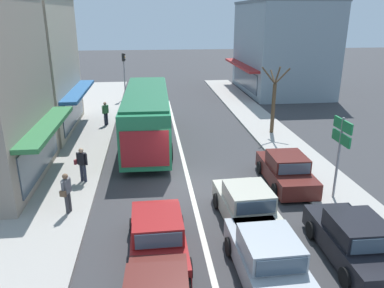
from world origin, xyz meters
TOP-DOWN VIEW (x-y plane):
  - ground_plane at (0.00, 0.00)m, footprint 140.00×140.00m
  - lane_centre_line at (0.00, 4.00)m, footprint 0.20×28.00m
  - sidewalk_left at (-6.80, 6.00)m, footprint 5.20×44.00m
  - kerb_right at (6.20, 6.00)m, footprint 2.80×44.00m
  - shopfront_mid_block at (-10.18, 9.54)m, footprint 7.91×8.16m
  - building_right_far at (11.48, 21.28)m, footprint 8.28×11.26m
  - city_bus at (-1.89, 6.40)m, footprint 2.91×10.91m
  - sedan_queue_gap_filler at (-1.60, -4.95)m, footprint 1.94×4.22m
  - sedan_adjacent_lane_lead at (1.59, -6.54)m, footprint 1.96×4.23m
  - sedan_behind_bus_near at (1.78, -3.35)m, footprint 2.05×4.28m
  - parked_sedan_kerb_front at (4.61, -5.93)m, footprint 1.96×4.23m
  - parked_sedan_kerb_second at (4.42, -0.22)m, footprint 1.97×4.24m
  - traffic_light_downstreet at (-3.87, 18.89)m, footprint 0.33×0.24m
  - directional_road_sign at (5.93, -1.94)m, footprint 0.10×1.40m
  - street_tree_right at (6.21, 7.30)m, footprint 1.87×1.78m
  - pedestrian_with_handbag_near at (-4.87, 0.85)m, footprint 0.64×0.43m
  - pedestrian_browsing_midblock at (-4.76, 10.23)m, footprint 0.41×0.45m
  - pedestrian_far_walker at (-4.99, -2.03)m, footprint 0.37×0.66m

SIDE VIEW (x-z plane):
  - ground_plane at x=0.00m, z-range 0.00..0.00m
  - lane_centre_line at x=0.00m, z-range 0.00..0.01m
  - kerb_right at x=6.20m, z-range 0.00..0.12m
  - sidewalk_left at x=-6.80m, z-range 0.00..0.14m
  - sedan_queue_gap_filler at x=-1.60m, z-range -0.07..1.40m
  - sedan_adjacent_lane_lead at x=1.59m, z-range -0.07..1.40m
  - sedan_behind_bus_near at x=1.78m, z-range -0.07..1.40m
  - parked_sedan_kerb_front at x=4.61m, z-range -0.07..1.40m
  - parked_sedan_kerb_second at x=4.42m, z-range -0.07..1.40m
  - pedestrian_browsing_midblock at x=-4.76m, z-range 0.25..1.88m
  - pedestrian_with_handbag_near at x=-4.87m, z-range 0.25..1.88m
  - pedestrian_far_walker at x=-4.99m, z-range 0.25..1.88m
  - city_bus at x=-1.89m, z-range 0.27..3.49m
  - street_tree_right at x=6.21m, z-range -0.13..4.37m
  - directional_road_sign at x=5.93m, z-range 0.90..4.50m
  - traffic_light_downstreet at x=-3.87m, z-range 0.75..4.95m
  - shopfront_mid_block at x=-10.18m, z-range -0.01..8.67m
  - building_right_far at x=11.48m, z-range -0.01..8.70m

